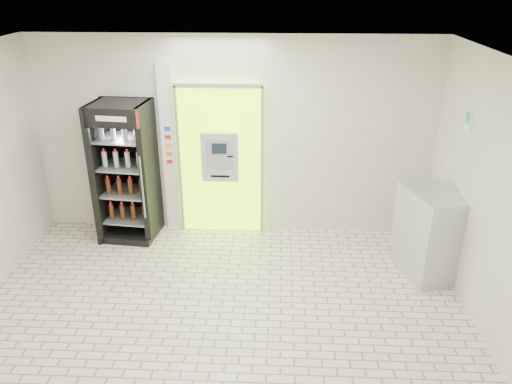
{
  "coord_description": "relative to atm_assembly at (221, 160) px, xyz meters",
  "views": [
    {
      "loc": [
        0.67,
        -4.65,
        3.79
      ],
      "look_at": [
        0.39,
        1.2,
        1.18
      ],
      "focal_mm": 35.0,
      "sensor_mm": 36.0,
      "label": 1
    }
  ],
  "objects": [
    {
      "name": "ground",
      "position": [
        0.2,
        -2.41,
        -1.17
      ],
      "size": [
        6.0,
        6.0,
        0.0
      ],
      "primitive_type": "plane",
      "color": "beige",
      "rests_on": "ground"
    },
    {
      "name": "room_shell",
      "position": [
        0.2,
        -2.41,
        0.67
      ],
      "size": [
        6.0,
        6.0,
        6.0
      ],
      "color": "silver",
      "rests_on": "ground"
    },
    {
      "name": "atm_assembly",
      "position": [
        0.0,
        0.0,
        0.0
      ],
      "size": [
        1.3,
        0.24,
        2.33
      ],
      "color": "#A2F808",
      "rests_on": "ground"
    },
    {
      "name": "pillar",
      "position": [
        -0.78,
        0.04,
        0.13
      ],
      "size": [
        0.22,
        0.11,
        2.6
      ],
      "color": "silver",
      "rests_on": "ground"
    },
    {
      "name": "beverage_cooler",
      "position": [
        -1.39,
        -0.27,
        -0.16
      ],
      "size": [
        0.86,
        0.8,
        2.1
      ],
      "rotation": [
        0.0,
        0.0,
        -0.1
      ],
      "color": "black",
      "rests_on": "ground"
    },
    {
      "name": "steel_cabinet",
      "position": [
        2.89,
        -1.13,
        -0.57
      ],
      "size": [
        0.83,
        1.02,
        1.19
      ],
      "rotation": [
        0.0,
        0.0,
        0.28
      ],
      "color": "#B3B6BC",
      "rests_on": "ground"
    },
    {
      "name": "exit_sign",
      "position": [
        3.19,
        -1.01,
        0.95
      ],
      "size": [
        0.02,
        0.22,
        0.26
      ],
      "color": "white",
      "rests_on": "room_shell"
    }
  ]
}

